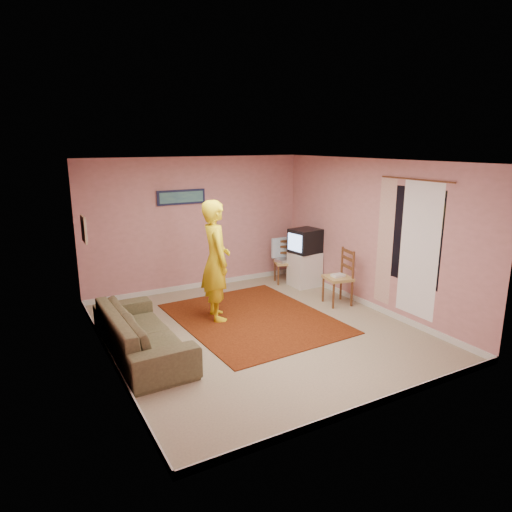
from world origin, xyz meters
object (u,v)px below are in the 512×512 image
chair_b (338,271)px  sofa (142,332)px  crt_tv (305,241)px  chair_a (285,257)px  person (216,261)px  tv_cabinet (305,269)px

chair_b → sofa: (-3.65, -0.28, -0.29)m
crt_tv → chair_a: crt_tv is taller
sofa → crt_tv: bearing=-69.8°
sofa → person: (1.45, 0.71, 0.67)m
person → chair_a: bearing=-51.9°
sofa → person: size_ratio=1.11×
tv_cabinet → sofa: (-3.75, -1.47, -0.03)m
tv_cabinet → chair_b: size_ratio=1.28×
crt_tv → person: 2.42m
tv_cabinet → chair_a: bearing=123.0°
tv_cabinet → crt_tv: crt_tv is taller
chair_b → crt_tv: bearing=-175.2°
sofa → person: 1.75m
tv_cabinet → crt_tv: bearing=-172.3°
crt_tv → chair_b: bearing=-102.5°
chair_b → tv_cabinet: bearing=-175.4°
chair_a → chair_b: size_ratio=0.92×
chair_b → person: (-2.20, 0.42, 0.38)m
chair_b → sofa: 3.67m
chair_a → sofa: size_ratio=0.23×
tv_cabinet → chair_a: chair_a is taller
chair_b → person: size_ratio=0.28×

